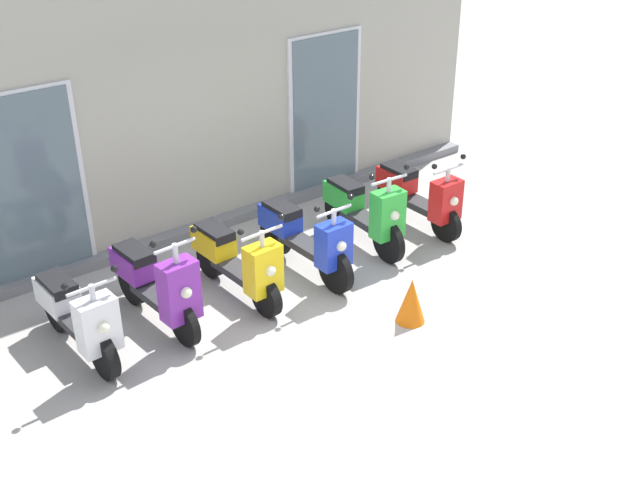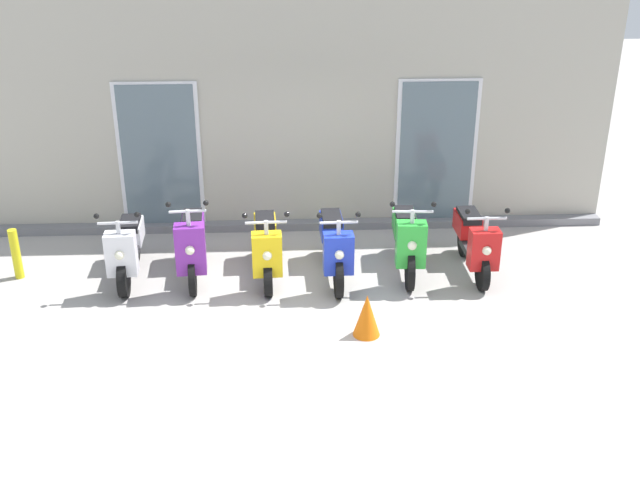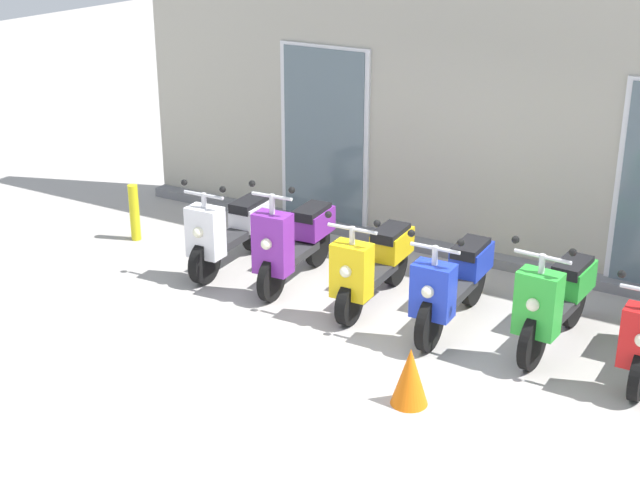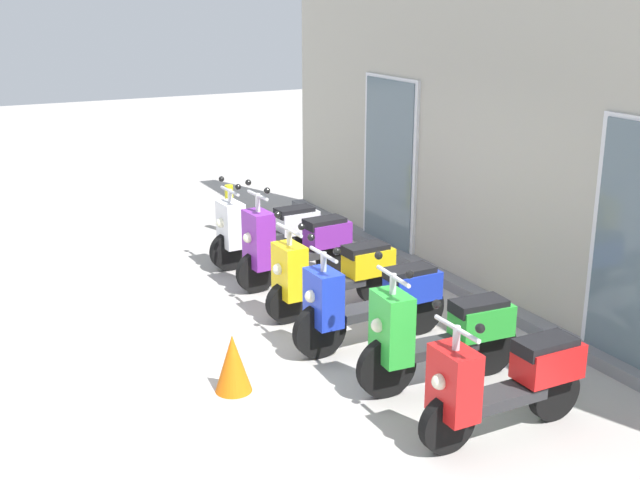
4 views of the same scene
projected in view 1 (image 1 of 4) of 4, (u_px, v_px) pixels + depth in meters
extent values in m
plane|color=#A8A39E|center=(332.00, 323.00, 8.47)|extent=(40.00, 40.00, 0.00)
cube|color=#B2AD9E|center=(183.00, 87.00, 9.65)|extent=(9.42, 0.30, 3.78)
cube|color=slate|center=(204.00, 227.00, 10.34)|extent=(9.42, 0.20, 0.12)
cube|color=silver|center=(32.00, 190.00, 8.77)|extent=(1.24, 0.04, 2.30)
cube|color=slate|center=(33.00, 190.00, 8.75)|extent=(1.12, 0.02, 2.22)
cube|color=silver|center=(325.00, 114.00, 11.00)|extent=(1.24, 0.04, 2.30)
cube|color=slate|center=(326.00, 115.00, 10.98)|extent=(1.12, 0.02, 2.22)
cylinder|color=black|center=(104.00, 356.00, 7.56)|extent=(0.14, 0.48, 0.48)
cylinder|color=black|center=(57.00, 310.00, 8.27)|extent=(0.14, 0.48, 0.48)
cube|color=#2D2D30|center=(78.00, 324.00, 7.87)|extent=(0.29, 0.67, 0.09)
cube|color=white|center=(98.00, 325.00, 7.43)|extent=(0.39, 0.26, 0.56)
sphere|color=#F2EFCC|center=(103.00, 327.00, 7.32)|extent=(0.12, 0.12, 0.12)
cube|color=white|center=(58.00, 294.00, 8.09)|extent=(0.33, 0.53, 0.28)
cube|color=black|center=(57.00, 284.00, 8.00)|extent=(0.28, 0.49, 0.11)
cylinder|color=silver|center=(93.00, 293.00, 7.26)|extent=(0.06, 0.06, 0.18)
cylinder|color=silver|center=(91.00, 287.00, 7.23)|extent=(0.49, 0.06, 0.04)
sphere|color=black|center=(114.00, 269.00, 7.32)|extent=(0.07, 0.07, 0.07)
sphere|color=black|center=(64.00, 287.00, 7.04)|extent=(0.07, 0.07, 0.07)
cylinder|color=black|center=(185.00, 324.00, 8.03)|extent=(0.12, 0.49, 0.48)
cylinder|color=black|center=(132.00, 284.00, 8.73)|extent=(0.12, 0.49, 0.48)
cube|color=#2D2D30|center=(156.00, 295.00, 8.33)|extent=(0.31, 0.67, 0.09)
cube|color=purple|center=(179.00, 291.00, 7.88)|extent=(0.40, 0.27, 0.65)
sphere|color=#F2EFCC|center=(186.00, 293.00, 7.77)|extent=(0.12, 0.12, 0.12)
cube|color=purple|center=(134.00, 263.00, 8.51)|extent=(0.34, 0.54, 0.28)
cube|color=black|center=(134.00, 253.00, 8.42)|extent=(0.29, 0.50, 0.11)
cylinder|color=silver|center=(176.00, 254.00, 7.68)|extent=(0.06, 0.06, 0.23)
cylinder|color=silver|center=(175.00, 246.00, 7.63)|extent=(0.46, 0.07, 0.04)
sphere|color=black|center=(194.00, 230.00, 7.72)|extent=(0.07, 0.07, 0.07)
sphere|color=black|center=(153.00, 244.00, 7.45)|extent=(0.07, 0.07, 0.07)
cylinder|color=black|center=(266.00, 298.00, 8.52)|extent=(0.13, 0.45, 0.44)
cylinder|color=black|center=(210.00, 259.00, 9.26)|extent=(0.13, 0.45, 0.44)
cube|color=#2D2D30|center=(237.00, 270.00, 8.84)|extent=(0.29, 0.70, 0.09)
cube|color=yellow|center=(263.00, 269.00, 8.38)|extent=(0.39, 0.26, 0.56)
sphere|color=#F2EFCC|center=(270.00, 271.00, 8.28)|extent=(0.12, 0.12, 0.12)
cube|color=yellow|center=(213.00, 241.00, 9.06)|extent=(0.32, 0.53, 0.28)
cube|color=black|center=(215.00, 232.00, 8.97)|extent=(0.28, 0.49, 0.11)
cylinder|color=silver|center=(262.00, 240.00, 8.21)|extent=(0.06, 0.06, 0.20)
cylinder|color=silver|center=(262.00, 233.00, 8.18)|extent=(0.52, 0.06, 0.04)
sphere|color=black|center=(281.00, 217.00, 8.28)|extent=(0.07, 0.07, 0.07)
sphere|color=black|center=(241.00, 232.00, 7.98)|extent=(0.07, 0.07, 0.07)
cylinder|color=black|center=(336.00, 271.00, 8.93)|extent=(0.11, 0.54, 0.53)
cylinder|color=black|center=(276.00, 235.00, 9.71)|extent=(0.11, 0.54, 0.53)
cube|color=#2D2D30|center=(304.00, 245.00, 9.27)|extent=(0.28, 0.72, 0.09)
cube|color=#1E38C6|center=(334.00, 245.00, 8.80)|extent=(0.39, 0.25, 0.52)
sphere|color=#F2EFCC|center=(341.00, 246.00, 8.70)|extent=(0.12, 0.12, 0.12)
cube|color=#1E38C6|center=(280.00, 218.00, 9.52)|extent=(0.31, 0.53, 0.28)
cube|color=black|center=(282.00, 209.00, 9.42)|extent=(0.27, 0.49, 0.11)
cylinder|color=silver|center=(334.00, 218.00, 8.64)|extent=(0.06, 0.06, 0.20)
cylinder|color=silver|center=(334.00, 211.00, 8.60)|extent=(0.48, 0.05, 0.04)
sphere|color=black|center=(351.00, 197.00, 8.69)|extent=(0.07, 0.07, 0.07)
sphere|color=black|center=(317.00, 209.00, 8.42)|extent=(0.07, 0.07, 0.07)
cylinder|color=black|center=(388.00, 242.00, 9.54)|extent=(0.12, 0.54, 0.53)
cylinder|color=black|center=(339.00, 211.00, 10.30)|extent=(0.12, 0.54, 0.53)
cube|color=#2D2D30|center=(363.00, 219.00, 9.87)|extent=(0.30, 0.66, 0.09)
cube|color=green|center=(388.00, 214.00, 9.40)|extent=(0.39, 0.26, 0.60)
sphere|color=#F2EFCC|center=(395.00, 215.00, 9.29)|extent=(0.12, 0.12, 0.12)
cube|color=green|center=(344.00, 195.00, 10.10)|extent=(0.33, 0.54, 0.28)
cube|color=black|center=(346.00, 186.00, 10.00)|extent=(0.29, 0.49, 0.11)
cylinder|color=silver|center=(389.00, 186.00, 9.22)|extent=(0.06, 0.06, 0.19)
cylinder|color=silver|center=(389.00, 180.00, 9.19)|extent=(0.52, 0.07, 0.04)
sphere|color=black|center=(407.00, 167.00, 9.27)|extent=(0.07, 0.07, 0.07)
sphere|color=black|center=(372.00, 177.00, 9.01)|extent=(0.07, 0.07, 0.07)
cylinder|color=black|center=(446.00, 224.00, 10.03)|extent=(0.09, 0.46, 0.46)
cylinder|color=black|center=(391.00, 197.00, 10.75)|extent=(0.09, 0.46, 0.46)
cube|color=#2D2D30|center=(418.00, 204.00, 10.34)|extent=(0.26, 0.65, 0.09)
cube|color=red|center=(446.00, 200.00, 9.90)|extent=(0.38, 0.24, 0.53)
sphere|color=#F2EFCC|center=(454.00, 201.00, 9.79)|extent=(0.12, 0.12, 0.12)
cube|color=red|center=(397.00, 179.00, 10.54)|extent=(0.30, 0.52, 0.28)
cube|color=black|center=(399.00, 171.00, 10.45)|extent=(0.26, 0.48, 0.11)
cylinder|color=silver|center=(448.00, 175.00, 9.74)|extent=(0.06, 0.06, 0.20)
cylinder|color=silver|center=(448.00, 169.00, 9.70)|extent=(0.51, 0.04, 0.04)
sphere|color=black|center=(463.00, 157.00, 9.79)|extent=(0.07, 0.07, 0.07)
sphere|color=black|center=(434.00, 166.00, 9.51)|extent=(0.07, 0.07, 0.07)
cone|color=orange|center=(411.00, 300.00, 8.40)|extent=(0.32, 0.32, 0.52)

